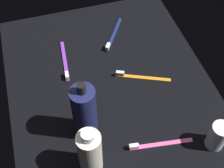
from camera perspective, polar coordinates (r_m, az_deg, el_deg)
ground_plane at (r=98.30cm, az=0.00°, el=-1.28°), size 84.00×64.00×1.20cm
lotion_bottle at (r=82.01cm, az=-5.09°, el=-5.27°), size 6.55×6.55×21.65cm
bodywash_bottle at (r=78.13cm, az=-4.09°, el=-12.47°), size 6.04×6.04×17.71cm
deodorant_stick at (r=88.64cm, az=18.94°, el=-9.08°), size 5.07×5.07×9.04cm
toothbrush_purple at (r=105.47cm, az=-8.67°, el=3.97°), size 18.04×2.68×2.10cm
toothbrush_orange at (r=100.69cm, az=5.11°, el=1.36°), size 8.28×16.98×2.10cm
toothbrush_pink at (r=88.15cm, az=8.37°, el=-10.93°), size 3.67×17.99×2.10cm
toothbrush_navy at (r=113.21cm, az=0.19°, el=8.90°), size 15.75×10.81×2.10cm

